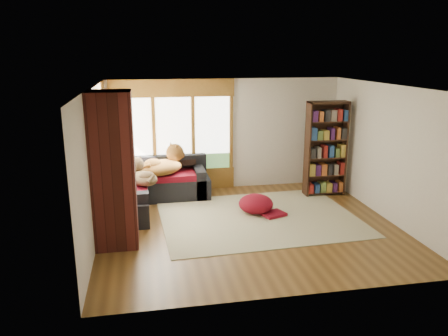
{
  "coord_description": "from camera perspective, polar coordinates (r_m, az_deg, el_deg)",
  "views": [
    {
      "loc": [
        -1.87,
        -7.48,
        3.19
      ],
      "look_at": [
        -0.34,
        0.77,
        0.95
      ],
      "focal_mm": 35.0,
      "sensor_mm": 36.0,
      "label": 1
    }
  ],
  "objects": [
    {
      "name": "brick_chimney",
      "position": [
        7.4,
        -14.26,
        -0.32
      ],
      "size": [
        0.7,
        0.7,
        2.6
      ],
      "primitive_type": "cube",
      "color": "#471914",
      "rests_on": "ground"
    },
    {
      "name": "ceiling",
      "position": [
        7.74,
        3.57,
        10.54
      ],
      "size": [
        5.5,
        5.5,
        0.0
      ],
      "primitive_type": "plane",
      "color": "white"
    },
    {
      "name": "throw_pillows",
      "position": [
        9.64,
        -10.44,
        0.15
      ],
      "size": [
        1.98,
        1.68,
        0.45
      ],
      "color": "black",
      "rests_on": "sectional_sofa"
    },
    {
      "name": "windows_left",
      "position": [
        8.92,
        -15.76,
        2.47
      ],
      "size": [
        0.1,
        2.62,
        1.9
      ],
      "color": "olive",
      "rests_on": "wall_left"
    },
    {
      "name": "pouf",
      "position": [
        8.94,
        4.18,
        -4.6
      ],
      "size": [
        0.83,
        0.83,
        0.38
      ],
      "primitive_type": "ellipsoid",
      "rotation": [
        0.0,
        0.0,
        -0.2
      ],
      "color": "maroon",
      "rests_on": "area_rug"
    },
    {
      "name": "wall_right",
      "position": [
        9.0,
        20.69,
        1.84
      ],
      "size": [
        0.04,
        5.0,
        2.6
      ],
      "primitive_type": "cube",
      "color": "silver",
      "rests_on": "ground"
    },
    {
      "name": "windows_back",
      "position": [
        10.14,
        -6.57,
        4.4
      ],
      "size": [
        2.82,
        0.1,
        1.9
      ],
      "color": "olive",
      "rests_on": "wall_back"
    },
    {
      "name": "dog_tan",
      "position": [
        9.59,
        -7.73,
        0.5
      ],
      "size": [
        1.15,
        1.02,
        0.56
      ],
      "rotation": [
        0.0,
        0.0,
        0.51
      ],
      "color": "brown",
      "rests_on": "sectional_sofa"
    },
    {
      "name": "sectional_sofa",
      "position": [
        9.62,
        -10.53,
        -2.77
      ],
      "size": [
        2.2,
        2.2,
        0.8
      ],
      "rotation": [
        0.0,
        0.0,
        0.08
      ],
      "color": "black",
      "rests_on": "ground"
    },
    {
      "name": "floor",
      "position": [
        8.35,
        3.28,
        -7.55
      ],
      "size": [
        5.5,
        5.5,
        0.0
      ],
      "primitive_type": "plane",
      "color": "#573918",
      "rests_on": "ground"
    },
    {
      "name": "bookshelf",
      "position": [
        10.09,
        13.17,
        2.44
      ],
      "size": [
        0.92,
        0.31,
        2.14
      ],
      "color": "#331C11",
      "rests_on": "ground"
    },
    {
      "name": "dog_brindle",
      "position": [
        8.97,
        -10.74,
        -1.03
      ],
      "size": [
        0.8,
        0.93,
        0.45
      ],
      "rotation": [
        0.0,
        0.0,
        2.02
      ],
      "color": "#3C2C1C",
      "rests_on": "sectional_sofa"
    },
    {
      "name": "wall_back",
      "position": [
        10.33,
        0.1,
        4.4
      ],
      "size": [
        5.5,
        0.04,
        2.6
      ],
      "primitive_type": "cube",
      "color": "silver",
      "rests_on": "ground"
    },
    {
      "name": "roller_blind",
      "position": [
        9.66,
        -15.34,
        5.84
      ],
      "size": [
        0.03,
        0.72,
        0.9
      ],
      "primitive_type": "cube",
      "color": "#6F8E5F",
      "rests_on": "wall_left"
    },
    {
      "name": "area_rug",
      "position": [
        8.74,
        4.54,
        -6.46
      ],
      "size": [
        3.93,
        3.08,
        0.01
      ],
      "primitive_type": "cube",
      "rotation": [
        0.0,
        0.0,
        0.04
      ],
      "color": "silver",
      "rests_on": "ground"
    },
    {
      "name": "wall_front",
      "position": [
        5.65,
        9.51,
        -4.81
      ],
      "size": [
        5.5,
        0.04,
        2.6
      ],
      "primitive_type": "cube",
      "color": "silver",
      "rests_on": "ground"
    },
    {
      "name": "wall_left",
      "position": [
        7.77,
        -16.68,
        0.22
      ],
      "size": [
        0.04,
        5.0,
        2.6
      ],
      "primitive_type": "cube",
      "color": "silver",
      "rests_on": "ground"
    }
  ]
}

